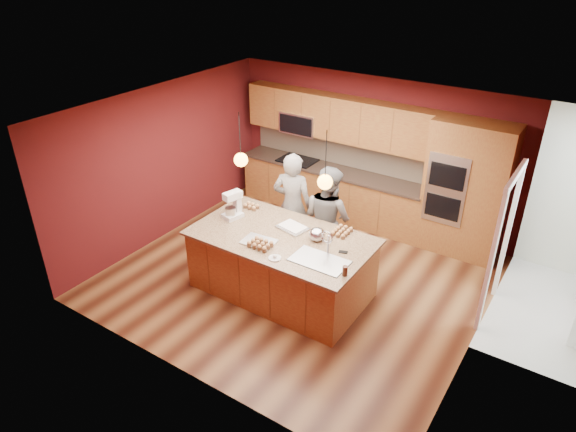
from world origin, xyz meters
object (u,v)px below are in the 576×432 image
Objects in this scene: island at (282,264)px; mixing_bowl at (317,234)px; person_right at (328,218)px; stand_mixer at (233,206)px; person_left at (293,206)px.

island is 0.76m from mixing_bowl.
person_right is 7.45× the size of mixing_bowl.
person_right is (0.20, 0.99, 0.38)m from island.
stand_mixer reaches higher than island.
person_right reaches higher than stand_mixer.
person_right reaches higher than mixing_bowl.
person_right is at bearing 78.61° from island.
person_right is (0.66, 0.00, -0.04)m from person_left.
island is at bearing -158.10° from mixing_bowl.
person_left is 7.77× the size of mixing_bowl.
person_left reaches higher than person_right.
person_left is at bearing 114.93° from island.
stand_mixer is 1.80× the size of mixing_bowl.
island is at bearing 10.57° from stand_mixer.
stand_mixer is at bearing 47.70° from person_left.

